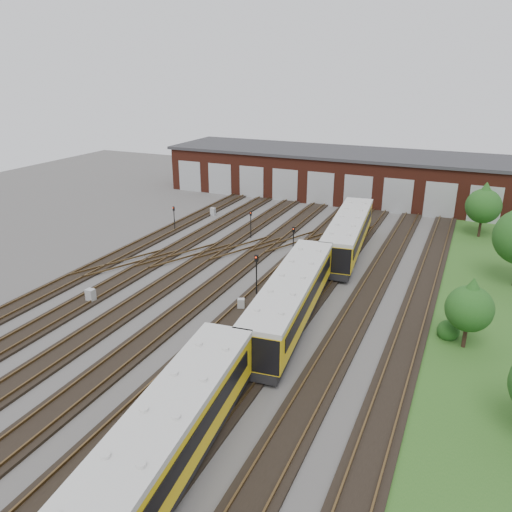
% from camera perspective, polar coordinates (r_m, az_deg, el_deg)
% --- Properties ---
extents(ground, '(120.00, 120.00, 0.00)m').
position_cam_1_polar(ground, '(37.28, -5.53, -6.89)').
color(ground, '#43403E').
rests_on(ground, ground).
extents(track_network, '(30.40, 70.00, 0.33)m').
position_cam_1_polar(track_network, '(37.75, -5.32, -6.32)').
color(track_network, black).
rests_on(track_network, ground).
extents(maintenance_shed, '(51.00, 12.50, 6.35)m').
position_cam_1_polar(maintenance_shed, '(71.89, 10.36, 9.18)').
color(maintenance_shed, '#532014').
rests_on(maintenance_shed, ground).
extents(grass_verge, '(8.00, 55.00, 0.05)m').
position_cam_1_polar(grass_verge, '(42.27, 25.12, -5.38)').
color(grass_verge, '#22511B').
rests_on(grass_verge, ground).
extents(metro_train, '(4.55, 48.26, 3.32)m').
position_cam_1_polar(metro_train, '(35.29, 4.09, -4.83)').
color(metro_train, black).
rests_on(metro_train, ground).
extents(signal_mast_0, '(0.27, 0.26, 2.82)m').
position_cam_1_polar(signal_mast_0, '(56.36, -9.35, 4.61)').
color(signal_mast_0, black).
rests_on(signal_mast_0, ground).
extents(signal_mast_1, '(0.28, 0.26, 3.49)m').
position_cam_1_polar(signal_mast_1, '(39.43, 0.05, -1.61)').
color(signal_mast_1, black).
rests_on(signal_mast_1, ground).
extents(signal_mast_2, '(0.24, 0.23, 2.94)m').
position_cam_1_polar(signal_mast_2, '(53.28, -0.61, 4.00)').
color(signal_mast_2, black).
rests_on(signal_mast_2, ground).
extents(signal_mast_3, '(0.25, 0.24, 3.07)m').
position_cam_1_polar(signal_mast_3, '(47.73, 4.29, 2.05)').
color(signal_mast_3, black).
rests_on(signal_mast_3, ground).
extents(relay_cabinet_0, '(0.69, 0.59, 1.09)m').
position_cam_1_polar(relay_cabinet_0, '(41.10, -18.37, -4.33)').
color(relay_cabinet_0, '#9FA2A4').
rests_on(relay_cabinet_0, ground).
extents(relay_cabinet_1, '(0.60, 0.51, 0.97)m').
position_cam_1_polar(relay_cabinet_1, '(62.22, -4.95, 5.07)').
color(relay_cabinet_1, '#9FA2A4').
rests_on(relay_cabinet_1, ground).
extents(relay_cabinet_2, '(0.66, 0.61, 0.88)m').
position_cam_1_polar(relay_cabinet_2, '(37.94, -1.72, -5.53)').
color(relay_cabinet_2, '#9FA2A4').
rests_on(relay_cabinet_2, ground).
extents(relay_cabinet_3, '(0.55, 0.46, 0.92)m').
position_cam_1_polar(relay_cabinet_3, '(45.90, 10.73, -1.06)').
color(relay_cabinet_3, '#9FA2A4').
rests_on(relay_cabinet_3, ground).
extents(relay_cabinet_4, '(0.73, 0.63, 1.14)m').
position_cam_1_polar(relay_cabinet_4, '(49.04, 6.32, 0.77)').
color(relay_cabinet_4, '#9FA2A4').
rests_on(relay_cabinet_4, ground).
extents(tree_0, '(2.96, 2.96, 4.91)m').
position_cam_1_polar(tree_0, '(64.66, 24.81, 6.27)').
color(tree_0, black).
rests_on(tree_0, ground).
extents(tree_1, '(3.67, 3.67, 6.08)m').
position_cam_1_polar(tree_1, '(58.24, 24.62, 5.64)').
color(tree_1, black).
rests_on(tree_1, ground).
extents(tree_3, '(3.01, 3.01, 4.98)m').
position_cam_1_polar(tree_3, '(34.58, 23.29, -5.01)').
color(tree_3, black).
rests_on(tree_3, ground).
extents(bush_0, '(1.48, 1.48, 1.48)m').
position_cam_1_polar(bush_0, '(36.45, 21.15, -7.68)').
color(bush_0, '#194112').
rests_on(bush_0, ground).
extents(bush_1, '(1.28, 1.28, 1.28)m').
position_cam_1_polar(bush_1, '(41.22, 22.61, -4.69)').
color(bush_1, '#194112').
rests_on(bush_1, ground).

